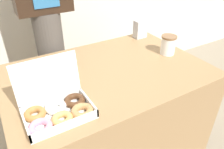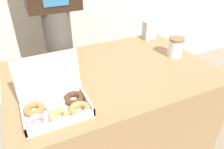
# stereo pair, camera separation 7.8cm
# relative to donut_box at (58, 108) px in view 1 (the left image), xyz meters

# --- Properties ---
(table) EXTENTS (1.17, 0.78, 0.71)m
(table) POSITION_rel_donut_box_xyz_m (0.36, 0.21, -0.39)
(table) COLOR #99754C
(table) RESTS_ON ground_plane
(donut_box) EXTENTS (0.31, 0.24, 0.23)m
(donut_box) POSITION_rel_donut_box_xyz_m (0.00, 0.00, 0.00)
(donut_box) COLOR white
(donut_box) RESTS_ON table
(coffee_cup) EXTENTS (0.10, 0.10, 0.12)m
(coffee_cup) POSITION_rel_donut_box_xyz_m (0.82, 0.21, 0.03)
(coffee_cup) COLOR white
(coffee_cup) RESTS_ON table
(napkin_holder) EXTENTS (0.09, 0.06, 0.13)m
(napkin_holder) POSITION_rel_donut_box_xyz_m (0.83, 0.52, 0.03)
(napkin_holder) COLOR silver
(napkin_holder) RESTS_ON table
(person_customer) EXTENTS (0.36, 0.21, 1.76)m
(person_customer) POSITION_rel_donut_box_xyz_m (0.19, 0.75, 0.25)
(person_customer) COLOR #4C4742
(person_customer) RESTS_ON ground_plane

